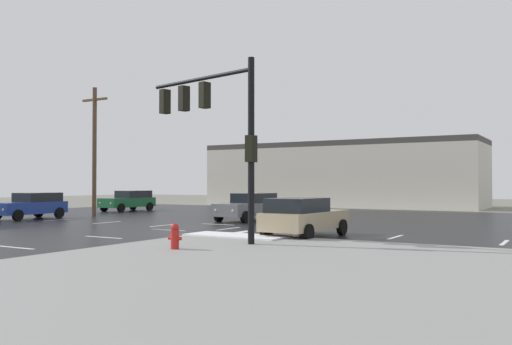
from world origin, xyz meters
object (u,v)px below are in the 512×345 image
sedan_blue (31,205)px  sedan_green (129,200)px  traffic_signal_mast (217,119)px  fire_hydrant (175,236)px  utility_pole_far (94,149)px  sedan_tan (303,216)px  sedan_grey (249,206)px

sedan_blue → sedan_green: bearing=-174.4°
traffic_signal_mast → fire_hydrant: size_ratio=7.92×
sedan_blue → utility_pole_far: utility_pole_far is taller
traffic_signal_mast → utility_pole_far: 19.03m
traffic_signal_mast → sedan_blue: 18.68m
traffic_signal_mast → sedan_tan: 5.41m
fire_hydrant → traffic_signal_mast: bearing=96.4°
traffic_signal_mast → sedan_blue: bearing=-5.6°
sedan_grey → traffic_signal_mast: bearing=28.7°
utility_pole_far → traffic_signal_mast: bearing=-30.2°
sedan_green → sedan_grey: bearing=72.5°
traffic_signal_mast → fire_hydrant: bearing=108.4°
fire_hydrant → sedan_green: bearing=136.7°
fire_hydrant → sedan_green: 26.75m
sedan_grey → utility_pole_far: 11.83m
sedan_blue → utility_pole_far: bearing=162.0°
sedan_grey → sedan_green: same height
sedan_blue → sedan_green: size_ratio=1.01×
sedan_grey → sedan_green: 14.67m
fire_hydrant → sedan_grey: (-5.57, 13.61, 0.32)m
sedan_blue → sedan_green: same height
sedan_green → sedan_blue: bearing=10.7°
sedan_green → fire_hydrant: bearing=48.0°
sedan_tan → utility_pole_far: utility_pole_far is taller
traffic_signal_mast → sedan_grey: traffic_signal_mast is taller
sedan_tan → utility_pole_far: size_ratio=0.54×
sedan_tan → traffic_signal_mast: bearing=158.3°
sedan_grey → utility_pole_far: bearing=-80.3°
sedan_blue → traffic_signal_mast: bearing=68.7°
fire_hydrant → sedan_tan: size_ratio=0.17×
sedan_blue → sedan_green: 10.24m
traffic_signal_mast → sedan_green: 24.98m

